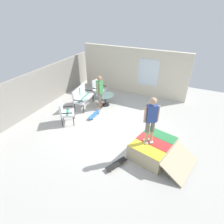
{
  "coord_description": "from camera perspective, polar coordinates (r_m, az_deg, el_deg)",
  "views": [
    {
      "loc": [
        -5.75,
        -2.74,
        4.58
      ],
      "look_at": [
        0.14,
        0.05,
        0.7
      ],
      "focal_mm": 29.84,
      "sensor_mm": 36.0,
      "label": 1
    }
  ],
  "objects": [
    {
      "name": "ground_plane",
      "position": [
        7.88,
        -0.11,
        -5.26
      ],
      "size": [
        12.0,
        12.0,
        0.1
      ],
      "primitive_type": "cube",
      "color": "beige"
    },
    {
      "name": "back_wall_cinderblock",
      "position": [
        9.59,
        -22.37,
        5.95
      ],
      "size": [
        9.0,
        0.2,
        1.85
      ],
      "color": "gray",
      "rests_on": "ground_plane"
    },
    {
      "name": "house_facade",
      "position": [
        10.62,
        6.48,
        12.32
      ],
      "size": [
        0.23,
        6.0,
        2.52
      ],
      "color": "beige",
      "rests_on": "ground_plane"
    },
    {
      "name": "skate_ramp",
      "position": [
        6.59,
        12.65,
        -10.85
      ],
      "size": [
        1.84,
        2.2,
        0.58
      ],
      "color": "tan",
      "rests_on": "ground_plane"
    },
    {
      "name": "patio_bench",
      "position": [
        9.3,
        -9.31,
        5.06
      ],
      "size": [
        1.31,
        0.72,
        1.02
      ],
      "color": "black",
      "rests_on": "ground_plane"
    },
    {
      "name": "patio_chair_near_house",
      "position": [
        10.13,
        -4.37,
        7.58
      ],
      "size": [
        0.69,
        0.63,
        1.02
      ],
      "color": "black",
      "rests_on": "ground_plane"
    },
    {
      "name": "patio_chair_by_wall",
      "position": [
        8.12,
        -14.38,
        0.43
      ],
      "size": [
        0.82,
        0.8,
        1.02
      ],
      "color": "black",
      "rests_on": "ground_plane"
    },
    {
      "name": "patio_table",
      "position": [
        9.41,
        -2.13,
        4.37
      ],
      "size": [
        0.9,
        0.9,
        0.57
      ],
      "color": "black",
      "rests_on": "ground_plane"
    },
    {
      "name": "person_watching",
      "position": [
        8.85,
        -3.74,
        6.69
      ],
      "size": [
        0.48,
        0.25,
        1.69
      ],
      "color": "silver",
      "rests_on": "ground_plane"
    },
    {
      "name": "person_skater",
      "position": [
        5.81,
        11.92,
        -1.78
      ],
      "size": [
        0.36,
        0.41,
        1.63
      ],
      "color": "silver",
      "rests_on": "skate_ramp"
    },
    {
      "name": "skateboard_by_bench",
      "position": [
        8.63,
        -5.56,
        -0.85
      ],
      "size": [
        0.8,
        0.2,
        0.1
      ],
      "color": "#3372B2",
      "rests_on": "ground_plane"
    },
    {
      "name": "skateboard_spare",
      "position": [
        6.22,
        1.39,
        -15.63
      ],
      "size": [
        0.81,
        0.52,
        0.1
      ],
      "color": "black",
      "rests_on": "ground_plane"
    }
  ]
}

